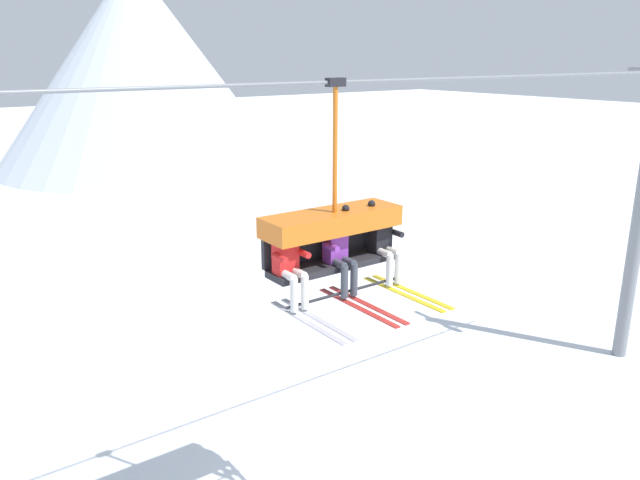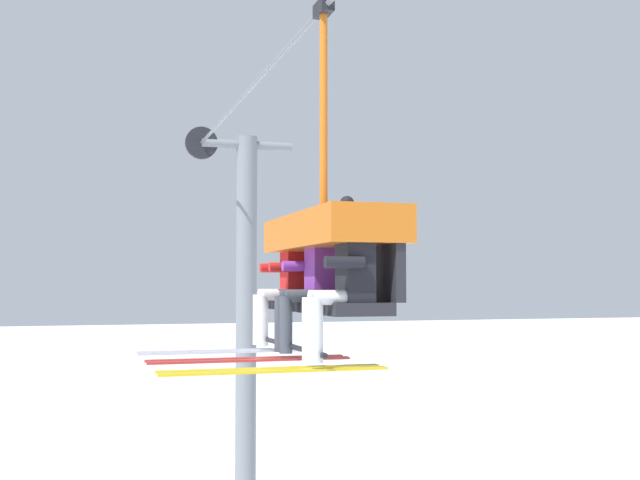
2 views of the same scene
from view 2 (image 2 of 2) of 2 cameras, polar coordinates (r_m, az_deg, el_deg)
name	(u,v)px [view 2 (image 2 of 2)]	position (r m, az deg, el deg)	size (l,w,h in m)	color
lift_tower_near	(245,345)	(14.02, -5.36, -7.42)	(0.36, 1.88, 7.84)	slate
chairlift_chair	(332,246)	(6.98, 0.83, -0.44)	(2.16, 0.74, 3.04)	#232328
skier_red	(282,282)	(7.74, -2.71, -2.98)	(0.46, 1.70, 1.23)	red
skier_purple	(308,279)	(6.90, -0.85, -2.79)	(0.48, 1.70, 1.34)	purple
skier_black	(340,278)	(6.08, 1.43, -2.74)	(0.48, 1.70, 1.34)	black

